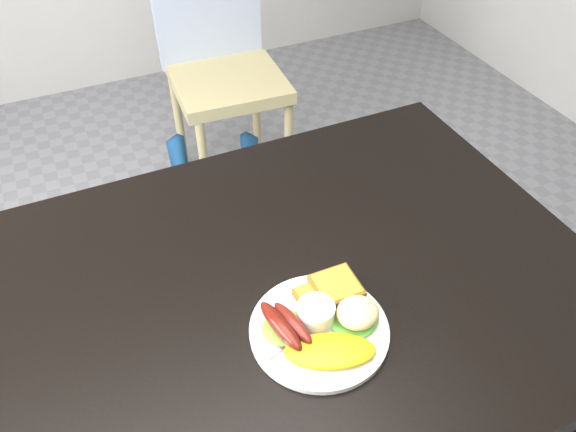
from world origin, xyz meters
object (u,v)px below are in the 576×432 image
Objects in this scene: dining_table at (260,299)px; person at (207,145)px; dining_chair at (228,82)px; plate at (319,330)px.

dining_table is 0.45m from person.
person is (-0.30, -0.75, 0.30)m from dining_chair.
dining_chair is 1.39m from plate.
person is at bearing 89.96° from plate.
person reaches higher than dining_table.
dining_chair is at bearing -96.52° from person.
plate is (-0.00, -0.57, 0.01)m from person.
person reaches higher than dining_chair.
plate is (-0.30, -1.32, 0.31)m from dining_chair.
dining_table is at bearing 115.26° from plate.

